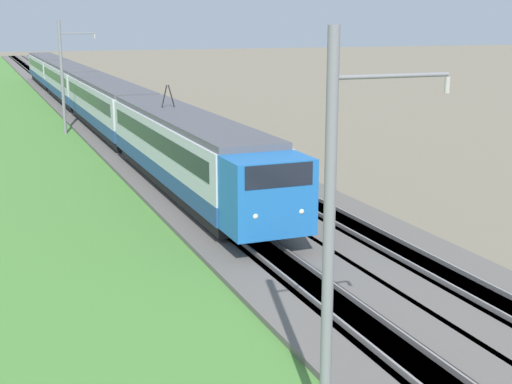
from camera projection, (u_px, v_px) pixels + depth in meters
name	position (u px, v px, depth m)	size (l,w,h in m)	color
ballast_main	(104.00, 128.00, 53.00)	(240.00, 4.40, 0.30)	#605B56
ballast_adjacent	(159.00, 125.00, 54.49)	(240.00, 4.40, 0.30)	#605B56
track_main	(104.00, 128.00, 52.99)	(240.00, 1.57, 0.45)	#4C4238
track_adjacent	(159.00, 125.00, 54.49)	(240.00, 1.57, 0.45)	#4C4238
grass_verge	(25.00, 134.00, 51.00)	(240.00, 12.23, 0.12)	#4C8438
passenger_train	(85.00, 90.00, 59.94)	(81.80, 2.94, 4.88)	blue
catenary_mast_near	(332.00, 236.00, 13.05)	(0.22, 2.56, 7.82)	slate
catenary_mast_mid	(63.00, 77.00, 49.60)	(0.22, 2.56, 7.97)	slate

